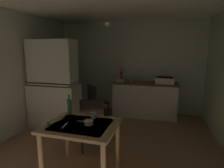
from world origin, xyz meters
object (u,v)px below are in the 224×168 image
dining_table (81,132)px  glass_bottle (69,106)px  chair_far_side (93,124)px  serving_bowl_wide (89,122)px  mixing_bowl_counter (120,80)px  teacup_mint (93,115)px  hutch_cabinet (54,88)px  chair_by_counter (96,101)px  sink_basin (165,80)px  hand_pump (121,75)px

dining_table → glass_bottle: size_ratio=3.19×
chair_far_side → serving_bowl_wide: chair_far_side is taller
mixing_bowl_counter → teacup_mint: size_ratio=3.08×
teacup_mint → serving_bowl_wide: bearing=-83.9°
hutch_cabinet → mixing_bowl_counter: 1.69m
chair_far_side → glass_bottle: 0.55m
teacup_mint → glass_bottle: (-0.40, 0.06, 0.08)m
dining_table → teacup_mint: teacup_mint is taller
chair_by_counter → sink_basin: bearing=21.6°
sink_basin → serving_bowl_wide: bearing=-110.8°
sink_basin → dining_table: size_ratio=0.46×
dining_table → chair_far_side: 0.63m
hutch_cabinet → glass_bottle: hutch_cabinet is taller
hand_pump → teacup_mint: (0.10, -2.40, -0.26)m
hutch_cabinet → hand_pump: size_ratio=4.91×
hand_pump → chair_by_counter: bearing=-124.8°
serving_bowl_wide → teacup_mint: teacup_mint is taller
chair_far_side → serving_bowl_wide: bearing=-74.3°
dining_table → chair_far_side: size_ratio=1.04×
chair_far_side → chair_by_counter: size_ratio=1.06×
teacup_mint → mixing_bowl_counter: bearing=93.0°
hutch_cabinet → teacup_mint: 1.74m
mixing_bowl_counter → chair_far_side: (-0.02, -1.94, -0.42)m
sink_basin → serving_bowl_wide: size_ratio=3.77×
hutch_cabinet → chair_far_side: size_ratio=2.05×
mixing_bowl_counter → serving_bowl_wide: (0.15, -2.54, -0.14)m
hutch_cabinet → hand_pump: (1.22, 1.29, 0.15)m
mixing_bowl_counter → chair_far_side: size_ratio=0.27×
sink_basin → hutch_cabinet: bearing=-152.0°
sink_basin → glass_bottle: size_ratio=1.45×
hutch_cabinet → hand_pump: bearing=46.5°
hand_pump → hutch_cabinet: bearing=-133.5°
sink_basin → hand_pump: 1.11m
mixing_bowl_counter → chair_by_counter: size_ratio=0.29×
hand_pump → mixing_bowl_counter: size_ratio=1.55×
mixing_bowl_counter → dining_table: size_ratio=0.26×
teacup_mint → glass_bottle: size_ratio=0.27×
mixing_bowl_counter → chair_far_side: mixing_bowl_counter is taller
chair_by_counter → serving_bowl_wide: 2.07m
chair_far_side → serving_bowl_wide: 0.68m
chair_by_counter → glass_bottle: glass_bottle is taller
hand_pump → serving_bowl_wide: hand_pump is taller
hutch_cabinet → chair_by_counter: (0.75, 0.62, -0.42)m
dining_table → hand_pump: bearing=90.6°
dining_table → mixing_bowl_counter: bearing=91.0°
hutch_cabinet → chair_far_side: 1.46m
mixing_bowl_counter → dining_table: 2.57m
sink_basin → hand_pump: hand_pump is taller
hand_pump → teacup_mint: hand_pump is taller
sink_basin → serving_bowl_wide: (-0.98, -2.59, -0.18)m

